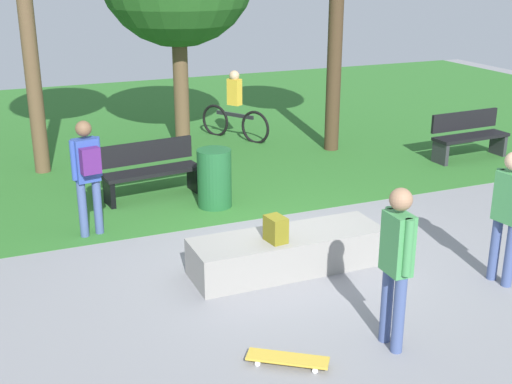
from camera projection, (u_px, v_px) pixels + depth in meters
The scene contains 12 objects.
ground_plane at pixel (287, 254), 8.94m from camera, with size 28.00×28.00×0.00m, color gray.
grass_lawn at pixel (147, 128), 15.61m from camera, with size 26.60×12.66×0.01m, color #2D6B28.
concrete_ledge at pixel (288, 252), 8.45m from camera, with size 2.47×0.77×0.47m, color gray.
backpack_on_ledge at pixel (276, 229), 8.12m from camera, with size 0.28×0.20×0.32m, color olive.
skater_performing_trick at pixel (397, 257), 6.51m from camera, with size 0.22×0.43×1.70m.
skater_watching at pixel (508, 209), 7.86m from camera, with size 0.25×0.43×1.65m.
skateboard_by_ledge at pixel (288, 359), 6.49m from camera, with size 0.77×0.62×0.08m.
park_bench_by_oak at pixel (469, 134), 13.09m from camera, with size 1.62×0.55×0.91m.
park_bench_near_path at pixel (150, 169), 10.95m from camera, with size 1.65×0.66×0.91m.
trash_bin at pixel (214, 178), 10.53m from camera, with size 0.54×0.54×0.93m, color #1E592D.
pedestrian_with_backpack at pixel (87, 169), 9.23m from camera, with size 0.42×0.39×1.67m.
cyclist_on_bicycle at pixel (235, 110), 14.47m from camera, with size 0.99×1.59×1.52m.
Camera 1 is at (-3.55, -7.36, 3.73)m, focal length 47.06 mm.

